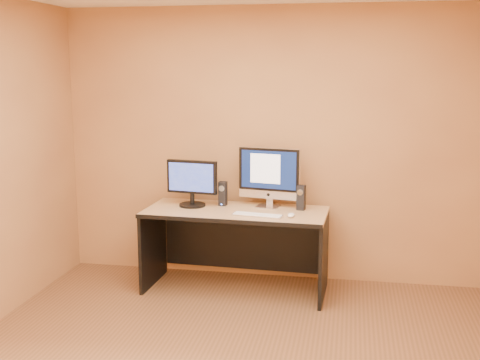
# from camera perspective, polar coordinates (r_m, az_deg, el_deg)

# --- Properties ---
(walls) EXTENTS (4.00, 4.00, 2.60)m
(walls) POSITION_cam_1_polar(r_m,az_deg,el_deg) (3.80, -1.36, -0.42)
(walls) COLOR #AA7844
(walls) RESTS_ON ground
(desk) EXTENTS (1.66, 0.78, 0.76)m
(desk) POSITION_cam_1_polar(r_m,az_deg,el_deg) (5.54, -0.42, -6.69)
(desk) COLOR tan
(desk) RESTS_ON ground
(imac) EXTENTS (0.61, 0.31, 0.56)m
(imac) POSITION_cam_1_polar(r_m,az_deg,el_deg) (5.51, 2.69, 0.27)
(imac) COLOR #BCBCC1
(imac) RESTS_ON desk
(second_monitor) EXTENTS (0.52, 0.31, 0.43)m
(second_monitor) POSITION_cam_1_polar(r_m,az_deg,el_deg) (5.58, -4.57, -0.32)
(second_monitor) COLOR black
(second_monitor) RESTS_ON desk
(speaker_left) EXTENTS (0.08, 0.08, 0.23)m
(speaker_left) POSITION_cam_1_polar(r_m,az_deg,el_deg) (5.61, -1.64, -1.30)
(speaker_left) COLOR black
(speaker_left) RESTS_ON desk
(speaker_right) EXTENTS (0.08, 0.09, 0.23)m
(speaker_right) POSITION_cam_1_polar(r_m,az_deg,el_deg) (5.46, 5.82, -1.68)
(speaker_right) COLOR black
(speaker_right) RESTS_ON desk
(keyboard) EXTENTS (0.45, 0.18, 0.02)m
(keyboard) POSITION_cam_1_polar(r_m,az_deg,el_deg) (5.23, 1.66, -3.34)
(keyboard) COLOR silver
(keyboard) RESTS_ON desk
(mouse) EXTENTS (0.07, 0.11, 0.04)m
(mouse) POSITION_cam_1_polar(r_m,az_deg,el_deg) (5.21, 4.87, -3.33)
(mouse) COLOR white
(mouse) RESTS_ON desk
(cable_a) EXTENTS (0.08, 0.21, 0.01)m
(cable_a) POSITION_cam_1_polar(r_m,az_deg,el_deg) (5.63, 3.23, -2.40)
(cable_a) COLOR black
(cable_a) RESTS_ON desk
(cable_b) EXTENTS (0.06, 0.18, 0.01)m
(cable_b) POSITION_cam_1_polar(r_m,az_deg,el_deg) (5.68, 2.48, -2.27)
(cable_b) COLOR black
(cable_b) RESTS_ON desk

